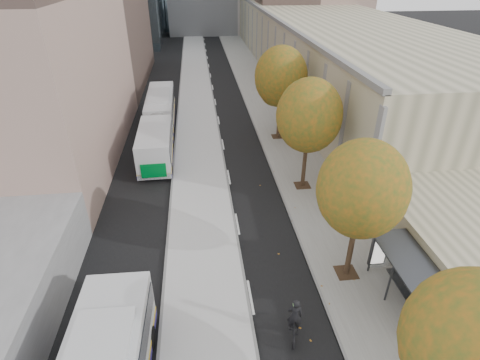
{
  "coord_description": "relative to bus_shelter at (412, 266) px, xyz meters",
  "views": [
    {
      "loc": [
        -3.66,
        -0.88,
        14.28
      ],
      "look_at": [
        -1.34,
        19.18,
        2.5
      ],
      "focal_mm": 28.0,
      "sensor_mm": 36.0,
      "label": 1
    }
  ],
  "objects": [
    {
      "name": "tree_c",
      "position": [
        -2.09,
        2.04,
        3.06
      ],
      "size": [
        4.2,
        4.2,
        7.28
      ],
      "color": "#312514",
      "rests_on": "sidewalk"
    },
    {
      "name": "bus_platform",
      "position": [
        -9.56,
        24.04,
        -2.11
      ],
      "size": [
        4.25,
        150.0,
        0.15
      ],
      "primitive_type": "cube",
      "color": "#BDBDBD",
      "rests_on": "ground"
    },
    {
      "name": "tree_b",
      "position": [
        -2.09,
        -5.96,
        2.85
      ],
      "size": [
        4.0,
        4.0,
        6.97
      ],
      "color": "#312514",
      "rests_on": "sidewalk"
    },
    {
      "name": "bus_shelter",
      "position": [
        0.0,
        0.0,
        0.0
      ],
      "size": [
        1.9,
        4.4,
        2.53
      ],
      "color": "#383A3F",
      "rests_on": "sidewalk"
    },
    {
      "name": "bus_far",
      "position": [
        -13.06,
        21.35,
        -0.61
      ],
      "size": [
        2.92,
        17.42,
        2.89
      ],
      "rotation": [
        0.0,
        0.0,
        0.02
      ],
      "color": "silver",
      "rests_on": "ground"
    },
    {
      "name": "distant_car",
      "position": [
        -13.4,
        32.56,
        -1.51
      ],
      "size": [
        2.16,
        4.19,
        1.36
      ],
      "primitive_type": "imported",
      "rotation": [
        0.0,
        0.0,
        -0.14
      ],
      "color": "silver",
      "rests_on": "ground"
    },
    {
      "name": "cyclist",
      "position": [
        -5.8,
        -1.4,
        -1.35
      ],
      "size": [
        0.86,
        1.82,
        2.25
      ],
      "rotation": [
        0.0,
        0.0,
        -0.21
      ],
      "color": "black",
      "rests_on": "ground"
    },
    {
      "name": "building_tan",
      "position": [
        9.81,
        53.04,
        1.81
      ],
      "size": [
        18.0,
        92.0,
        8.0
      ],
      "primitive_type": "cube",
      "color": "gray",
      "rests_on": "ground"
    },
    {
      "name": "tree_e",
      "position": [
        -2.09,
        20.04,
        3.5
      ],
      "size": [
        4.6,
        4.6,
        7.92
      ],
      "color": "#312514",
      "rests_on": "sidewalk"
    },
    {
      "name": "tree_d",
      "position": [
        -2.09,
        11.04,
        3.28
      ],
      "size": [
        4.4,
        4.4,
        7.6
      ],
      "color": "#312514",
      "rests_on": "sidewalk"
    },
    {
      "name": "sidewalk",
      "position": [
        -1.56,
        24.04,
        -2.15
      ],
      "size": [
        4.75,
        150.0,
        0.08
      ],
      "primitive_type": "cube",
      "color": "gray",
      "rests_on": "ground"
    }
  ]
}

